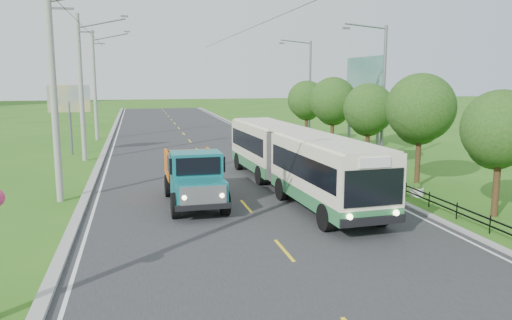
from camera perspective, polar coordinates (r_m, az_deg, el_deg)
name	(u,v)px	position (r m, az deg, el deg)	size (l,w,h in m)	color
ground	(284,251)	(17.09, 3.24, -10.32)	(240.00, 240.00, 0.00)	#2B6016
road	(205,158)	(36.16, -5.91, 0.22)	(14.00, 120.00, 0.02)	#28282B
curb_left	(100,161)	(35.93, -17.36, -0.12)	(0.40, 120.00, 0.15)	#9E9E99
curb_right	(299,154)	(37.75, 4.91, 0.69)	(0.30, 120.00, 0.10)	#9E9E99
edge_line_left	(109,161)	(35.91, -16.48, -0.17)	(0.12, 120.00, 0.00)	silver
edge_line_right	(292,155)	(37.60, 4.19, 0.62)	(0.12, 120.00, 0.00)	silver
centre_dash	(284,250)	(17.08, 3.24, -10.25)	(0.12, 2.20, 0.00)	yellow
railing_right	(341,164)	(32.47, 9.68, -0.40)	(0.04, 40.00, 0.60)	black
pole_near	(54,92)	(24.66, -22.05, 7.18)	(3.51, 0.32, 10.00)	gray
pole_mid	(81,87)	(36.57, -19.32, 7.85)	(3.51, 0.32, 10.00)	gray
pole_far	(95,85)	(48.53, -17.93, 8.19)	(3.51, 0.32, 10.00)	gray
tree_second	(499,133)	(22.88, 26.04, 2.83)	(3.18, 3.26, 5.30)	#382314
tree_third	(420,112)	(27.71, 18.23, 5.28)	(3.60, 3.62, 6.00)	#382314
tree_fourth	(368,112)	(32.98, 12.72, 5.41)	(3.24, 3.31, 5.40)	#382314
tree_fifth	(333,103)	(38.43, 8.78, 6.47)	(3.48, 3.52, 5.80)	#382314
tree_back	(307,102)	(44.05, 5.81, 6.63)	(3.30, 3.36, 5.50)	#382314
streetlight_mid	(381,91)	(33.15, 14.14, 7.66)	(3.02, 0.20, 9.07)	slate
streetlight_far	(308,87)	(46.02, 6.00, 8.31)	(3.02, 0.20, 9.07)	slate
planter_near	(417,190)	(25.76, 17.91, -3.32)	(0.64, 0.64, 0.67)	silver
planter_mid	(350,163)	(32.71, 10.65, -0.38)	(0.64, 0.64, 0.67)	silver
planter_far	(308,147)	(40.05, 5.99, 1.51)	(0.64, 0.64, 0.67)	silver
billboard_left	(69,103)	(39.73, -20.59, 6.10)	(3.00, 0.20, 5.20)	slate
billboard_right	(364,83)	(39.25, 12.26, 8.60)	(0.24, 6.00, 7.30)	slate
bus	(294,156)	(25.19, 4.37, 0.47)	(3.37, 16.09, 3.08)	#2C7040
dump_truck	(194,173)	(22.86, -7.12, -1.54)	(2.45, 6.11, 2.56)	#12696F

